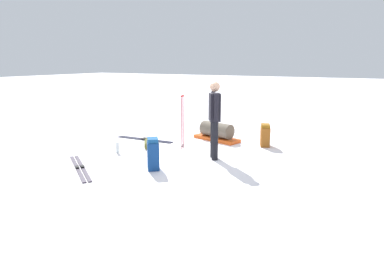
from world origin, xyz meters
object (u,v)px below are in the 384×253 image
at_px(ski_pair_far, 80,168).
at_px(gear_sled, 217,132).
at_px(ski_pair_near, 145,139).
at_px(ski_poles_planted_near, 182,119).
at_px(thermos_bottle, 118,148).
at_px(backpack_large_dark, 153,154).
at_px(skier_standing, 214,116).
at_px(backpack_bright, 265,135).
at_px(sleeping_mat_rolled, 148,144).

bearing_deg(ski_pair_far, gear_sled, 157.91).
xyz_separation_m(ski_pair_near, gear_sled, (-0.89, 1.76, 0.21)).
xyz_separation_m(ski_poles_planted_near, gear_sled, (-1.17, 0.40, -0.51)).
relative_size(ski_pair_near, thermos_bottle, 6.58).
height_order(ski_pair_far, thermos_bottle, thermos_bottle).
xyz_separation_m(ski_pair_far, thermos_bottle, (-1.25, -0.08, 0.12)).
height_order(ski_pair_far, backpack_large_dark, backpack_large_dark).
bearing_deg(thermos_bottle, ski_pair_far, 3.80).
bearing_deg(thermos_bottle, ski_pair_near, -170.23).
xyz_separation_m(ski_pair_near, ski_poles_planted_near, (0.28, 1.36, 0.72)).
bearing_deg(ski_poles_planted_near, ski_pair_near, -101.71).
relative_size(skier_standing, ski_pair_near, 0.99).
height_order(backpack_bright, sleeping_mat_rolled, backpack_bright).
xyz_separation_m(ski_pair_far, backpack_large_dark, (-0.66, 1.34, 0.30)).
height_order(ski_poles_planted_near, gear_sled, ski_poles_planted_near).
bearing_deg(ski_pair_far, ski_poles_planted_near, 156.37).
xyz_separation_m(backpack_bright, ski_poles_planted_near, (1.15, -1.75, 0.46)).
xyz_separation_m(ski_poles_planted_near, thermos_bottle, (1.12, -1.12, -0.60)).
xyz_separation_m(skier_standing, backpack_bright, (-1.61, 0.68, -0.68)).
bearing_deg(thermos_bottle, backpack_bright, 128.38).
bearing_deg(backpack_bright, skier_standing, -23.01).
bearing_deg(ski_poles_planted_near, sleeping_mat_rolled, -66.84).
distance_m(skier_standing, gear_sled, 1.90).
bearing_deg(backpack_bright, thermos_bottle, -51.62).
bearing_deg(ski_pair_near, sleeping_mat_rolled, 41.77).
bearing_deg(backpack_large_dark, sleeping_mat_rolled, -141.10).
bearing_deg(backpack_large_dark, skier_standing, 148.79).
relative_size(backpack_large_dark, sleeping_mat_rolled, 1.16).
xyz_separation_m(ski_pair_far, sleeping_mat_rolled, (-2.02, 0.23, 0.08)).
height_order(skier_standing, gear_sled, skier_standing).
height_order(ski_pair_near, ski_pair_far, same).
height_order(sleeping_mat_rolled, thermos_bottle, thermos_bottle).
distance_m(ski_pair_near, ski_pair_far, 2.67).
height_order(ski_pair_far, ski_poles_planted_near, ski_poles_planted_near).
distance_m(skier_standing, sleeping_mat_rolled, 2.06).
relative_size(backpack_bright, thermos_bottle, 2.18).
height_order(skier_standing, thermos_bottle, skier_standing).
distance_m(skier_standing, backpack_bright, 1.88).
height_order(ski_pair_far, backpack_bright, backpack_bright).
bearing_deg(skier_standing, gear_sled, -157.93).
bearing_deg(sleeping_mat_rolled, ski_pair_far, -6.60).
distance_m(ski_pair_far, backpack_large_dark, 1.52).
bearing_deg(skier_standing, ski_pair_near, -106.97).
relative_size(ski_pair_far, thermos_bottle, 6.10).
distance_m(ski_pair_far, gear_sled, 3.83).
bearing_deg(gear_sled, backpack_bright, 89.18).
bearing_deg(ski_pair_near, backpack_large_dark, 39.83).
bearing_deg(thermos_bottle, ski_poles_planted_near, 134.91).
bearing_deg(sleeping_mat_rolled, thermos_bottle, -22.33).
bearing_deg(backpack_bright, ski_pair_near, -74.32).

